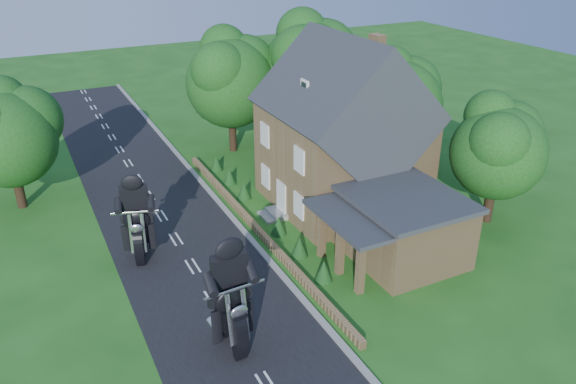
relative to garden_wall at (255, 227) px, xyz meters
name	(u,v)px	position (x,y,z in m)	size (l,w,h in m)	color
ground	(213,299)	(-4.30, -5.00, -0.20)	(120.00, 120.00, 0.00)	#1E5818
road	(213,298)	(-4.30, -5.00, -0.19)	(7.00, 80.00, 0.02)	black
kerb	(284,277)	(-0.65, -5.00, -0.14)	(0.30, 80.00, 0.12)	gray
garden_wall	(255,227)	(0.00, 0.00, 0.00)	(0.30, 22.00, 0.40)	#9A7A4E
house	(343,135)	(6.19, 1.00, 4.14)	(9.54, 8.64, 10.24)	#9A7A4E
annex	(401,226)	(5.57, -5.80, 1.57)	(7.05, 5.94, 3.44)	#9A7A4E
tree_annex_side	(502,143)	(12.83, -4.90, 4.49)	(5.64, 5.20, 7.48)	black
tree_house_right	(402,97)	(12.35, 3.62, 4.99)	(6.51, 6.00, 8.40)	black
tree_behind_house	(315,62)	(9.88, 11.14, 6.03)	(7.81, 7.20, 10.08)	black
tree_behind_left	(235,75)	(3.86, 12.13, 5.53)	(6.94, 6.40, 9.16)	black
tree_far_road	(13,130)	(-11.16, 9.11, 4.64)	(6.08, 5.60, 7.84)	black
shrub_a	(324,271)	(1.00, -6.00, 0.35)	(0.90, 0.90, 1.10)	#113813
shrub_b	(300,246)	(1.00, -3.50, 0.35)	(0.90, 0.90, 1.10)	#113813
shrub_c	(279,225)	(1.00, -1.00, 0.35)	(0.90, 0.90, 1.10)	#113813
shrub_d	(244,190)	(1.00, 4.00, 0.35)	(0.90, 0.90, 1.10)	#113813
shrub_e	(229,176)	(1.00, 6.50, 0.35)	(0.90, 0.90, 1.10)	#113813
shrub_f	(216,163)	(1.00, 9.00, 0.35)	(0.90, 0.90, 1.10)	#113813
motorcycle_lead	(232,333)	(-4.71, -8.53, 0.59)	(0.43, 1.70, 1.58)	black
motorcycle_follow	(141,247)	(-6.41, -0.12, 0.52)	(0.39, 1.55, 1.44)	black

